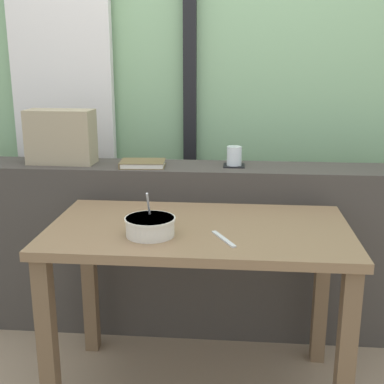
# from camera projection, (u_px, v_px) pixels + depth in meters

# --- Properties ---
(outdoor_backdrop) EXTENTS (4.80, 0.08, 2.80)m
(outdoor_backdrop) POSITION_uv_depth(u_px,v_px,m) (202.00, 47.00, 2.78)
(outdoor_backdrop) COLOR #8EBC89
(outdoor_backdrop) RESTS_ON ground
(curtain_left_panel) EXTENTS (0.56, 0.06, 2.50)m
(curtain_left_panel) POSITION_uv_depth(u_px,v_px,m) (62.00, 75.00, 2.79)
(curtain_left_panel) COLOR white
(curtain_left_panel) RESTS_ON ground
(window_divider_post) EXTENTS (0.07, 0.05, 2.60)m
(window_divider_post) POSITION_uv_depth(u_px,v_px,m) (190.00, 66.00, 2.74)
(window_divider_post) COLOR black
(window_divider_post) RESTS_ON ground
(dark_console_ledge) EXTENTS (2.80, 0.28, 0.85)m
(dark_console_ledge) POSITION_uv_depth(u_px,v_px,m) (193.00, 248.00, 2.54)
(dark_console_ledge) COLOR #423D38
(dark_console_ledge) RESTS_ON ground
(breakfast_table) EXTENTS (1.15, 0.64, 0.72)m
(breakfast_table) POSITION_uv_depth(u_px,v_px,m) (199.00, 255.00, 1.97)
(breakfast_table) COLOR brown
(breakfast_table) RESTS_ON ground
(coaster_square) EXTENTS (0.10, 0.10, 0.00)m
(coaster_square) POSITION_uv_depth(u_px,v_px,m) (234.00, 166.00, 2.41)
(coaster_square) COLOR black
(coaster_square) RESTS_ON dark_console_ledge
(juice_glass) EXTENTS (0.07, 0.07, 0.09)m
(juice_glass) POSITION_uv_depth(u_px,v_px,m) (234.00, 157.00, 2.40)
(juice_glass) COLOR white
(juice_glass) RESTS_ON coaster_square
(closed_book) EXTENTS (0.22, 0.16, 0.03)m
(closed_book) POSITION_uv_depth(u_px,v_px,m) (142.00, 164.00, 2.41)
(closed_book) COLOR brown
(closed_book) RESTS_ON dark_console_ledge
(throw_pillow) EXTENTS (0.32, 0.15, 0.26)m
(throw_pillow) POSITION_uv_depth(u_px,v_px,m) (61.00, 137.00, 2.45)
(throw_pillow) COLOR tan
(throw_pillow) RESTS_ON dark_console_ledge
(soup_bowl) EXTENTS (0.18, 0.18, 0.17)m
(soup_bowl) POSITION_uv_depth(u_px,v_px,m) (150.00, 226.00, 1.83)
(soup_bowl) COLOR silver
(soup_bowl) RESTS_ON breakfast_table
(fork_utensil) EXTENTS (0.09, 0.16, 0.01)m
(fork_utensil) POSITION_uv_depth(u_px,v_px,m) (224.00, 239.00, 1.80)
(fork_utensil) COLOR silver
(fork_utensil) RESTS_ON breakfast_table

